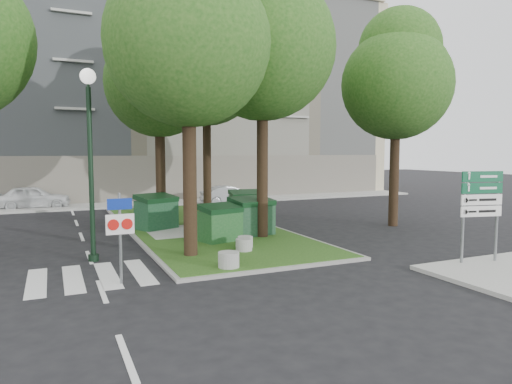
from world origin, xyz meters
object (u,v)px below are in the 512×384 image
litter_bin (237,217)px  directional_sign (481,202)px  tree_median_mid (160,73)px  dumpster_c (252,216)px  car_white (33,197)px  dumpster_a (156,212)px  bollard_right (244,245)px  tree_median_far (207,60)px  tree_median_near_right (264,33)px  dumpster_d (247,206)px  tree_street_right (397,75)px  bollard_mid (245,242)px  traffic_sign_pole (120,226)px  tree_median_near_left (190,28)px  dumpster_b (220,223)px  car_silver (230,195)px  street_lamp (90,142)px  bollard_left (229,260)px

litter_bin → directional_sign: directional_sign is taller
tree_median_mid → litter_bin: bearing=-25.2°
dumpster_c → car_white: 16.32m
dumpster_a → bollard_right: bearing=-96.2°
tree_median_far → dumpster_c: (-0.51, -7.04, -7.46)m
dumpster_a → bollard_right: dumpster_a is taller
tree_median_near_right → bollard_right: tree_median_near_right is taller
dumpster_a → dumpster_d: bearing=-19.2°
dumpster_d → tree_street_right: bearing=-20.8°
dumpster_d → litter_bin: bearing=-129.1°
tree_median_mid → bollard_mid: tree_median_mid is taller
traffic_sign_pole → tree_median_near_right: bearing=33.5°
tree_street_right → car_white: (-15.66, 13.98, -6.27)m
tree_median_mid → directional_sign: (7.14, -11.06, -5.03)m
tree_median_near_left → dumpster_c: tree_median_near_left is taller
tree_median_near_left → dumpster_b: tree_median_near_left is taller
bollard_mid → car_silver: size_ratio=0.14×
street_lamp → directional_sign: 12.07m
tree_street_right → tree_median_near_right: bearing=-175.9°
litter_bin → car_silver: size_ratio=0.18×
traffic_sign_pole → directional_sign: bearing=-14.1°
dumpster_b → directional_sign: directional_sign is taller
dumpster_d → bollard_right: size_ratio=3.15×
bollard_right → car_white: bearing=112.5°
bollard_left → car_white: car_white is taller
tree_median_mid → car_white: bearing=119.6°
traffic_sign_pole → dumpster_d: bearing=48.1°
tree_median_near_left → street_lamp: 4.72m
tree_median_mid → tree_street_right: 10.77m
tree_median_mid → bollard_right: bearing=-79.5°
tree_median_near_right → tree_median_mid: bearing=123.7°
dumpster_d → bollard_right: (-2.68, -5.98, -0.53)m
street_lamp → litter_bin: bearing=32.5°
dumpster_a → car_silver: size_ratio=0.52×
tree_median_near_right → tree_median_near_left: bearing=-150.3°
car_white → tree_median_near_right: bearing=-144.9°
tree_median_near_left → bollard_mid: tree_median_near_left is taller
dumpster_a → bollard_mid: (2.00, -5.17, -0.54)m
dumpster_d → traffic_sign_pole: bearing=-123.7°
dumpster_b → street_lamp: size_ratio=0.29×
dumpster_a → street_lamp: (-2.99, -4.64, 2.92)m
tree_street_right → bollard_mid: tree_street_right is taller
tree_median_mid → dumpster_c: (2.69, -4.04, -6.12)m
dumpster_b → car_silver: size_ratio=0.46×
tree_median_mid → dumpster_c: tree_median_mid is taller
bollard_mid → street_lamp: 6.09m
dumpster_a → car_silver: 10.56m
car_white → litter_bin: bearing=-138.4°
tree_median_mid → dumpster_a: tree_median_mid is taller
tree_street_right → bollard_left: (-10.03, -4.56, -6.64)m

